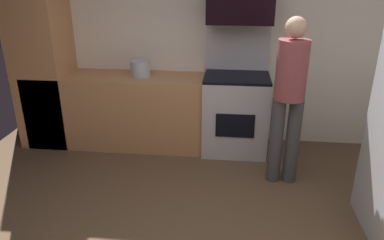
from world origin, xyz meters
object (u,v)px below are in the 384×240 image
(stock_pot, at_px, (141,69))
(microwave, at_px, (240,9))
(person_cook, at_px, (289,95))
(oven_range, at_px, (235,110))

(stock_pot, bearing_deg, microwave, 3.99)
(person_cook, bearing_deg, oven_range, 125.65)
(oven_range, distance_m, stock_pot, 1.24)
(microwave, distance_m, person_cook, 1.18)
(oven_range, xyz_separation_m, stock_pot, (-1.15, 0.01, 0.48))
(oven_range, xyz_separation_m, person_cook, (0.50, -0.70, 0.44))
(oven_range, relative_size, stock_pot, 6.50)
(oven_range, height_order, stock_pot, oven_range)
(microwave, xyz_separation_m, person_cook, (0.50, -0.79, -0.72))
(person_cook, xyz_separation_m, stock_pot, (-1.65, 0.71, 0.04))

